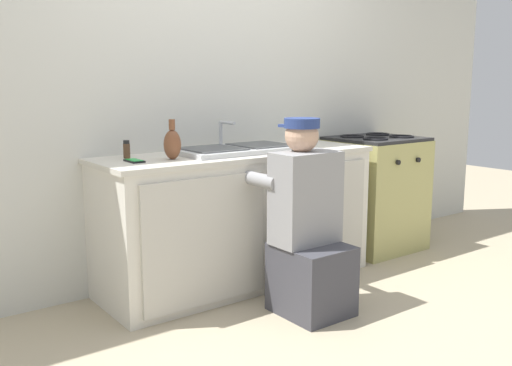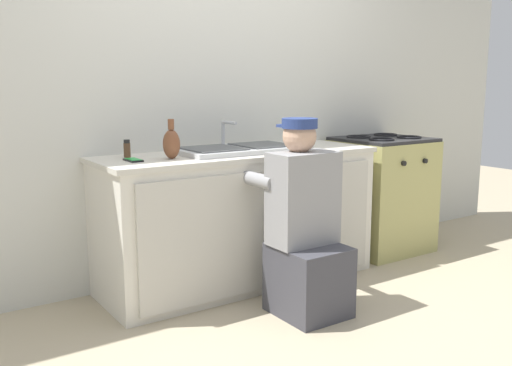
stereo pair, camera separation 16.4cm
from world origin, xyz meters
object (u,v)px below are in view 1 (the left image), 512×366
object	(u,v)px
water_glass	(291,137)
stove_range	(375,193)
plumber_person	(307,233)
sink_double_basin	(237,149)
cell_phone	(134,161)
vase_decorative	(172,144)
spice_bottle_pepper	(127,150)

from	to	relation	value
water_glass	stove_range	bearing A→B (deg)	-9.88
plumber_person	water_glass	distance (m)	1.03
sink_double_basin	cell_phone	xyz separation A→B (m)	(-0.72, -0.03, -0.01)
water_glass	cell_phone	xyz separation A→B (m)	(-1.28, -0.16, -0.04)
water_glass	plumber_person	bearing A→B (deg)	-124.30
stove_range	vase_decorative	xyz separation A→B (m)	(-1.81, -0.06, 0.51)
plumber_person	sink_double_basin	bearing A→B (deg)	93.39
sink_double_basin	water_glass	bearing A→B (deg)	12.93
vase_decorative	spice_bottle_pepper	distance (m)	0.28
plumber_person	spice_bottle_pepper	distance (m)	1.16
sink_double_basin	spice_bottle_pepper	size ratio (longest dim) A/B	7.62
plumber_person	vase_decorative	xyz separation A→B (m)	(-0.54, 0.57, 0.49)
vase_decorative	water_glass	bearing A→B (deg)	10.47
vase_decorative	water_glass	xyz separation A→B (m)	(1.06, 0.20, -0.04)
sink_double_basin	stove_range	size ratio (longest dim) A/B	0.89
sink_double_basin	stove_range	xyz separation A→B (m)	(1.31, -0.00, -0.44)
stove_range	plumber_person	size ratio (longest dim) A/B	0.81
plumber_person	spice_bottle_pepper	bearing A→B (deg)	133.13
stove_range	water_glass	distance (m)	0.90
stove_range	spice_bottle_pepper	distance (m)	2.06
plumber_person	vase_decorative	distance (m)	0.92
sink_double_basin	cell_phone	bearing A→B (deg)	-177.49
sink_double_basin	stove_range	bearing A→B (deg)	-0.09
water_glass	sink_double_basin	bearing A→B (deg)	-167.07
spice_bottle_pepper	cell_phone	xyz separation A→B (m)	(-0.03, -0.17, -0.04)
vase_decorative	cell_phone	bearing A→B (deg)	170.98
water_glass	cell_phone	size ratio (longest dim) A/B	0.71
cell_phone	plumber_person	bearing A→B (deg)	-38.62
plumber_person	cell_phone	bearing A→B (deg)	141.38
stove_range	cell_phone	bearing A→B (deg)	-179.17
spice_bottle_pepper	sink_double_basin	bearing A→B (deg)	-11.32
sink_double_basin	water_glass	distance (m)	0.58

